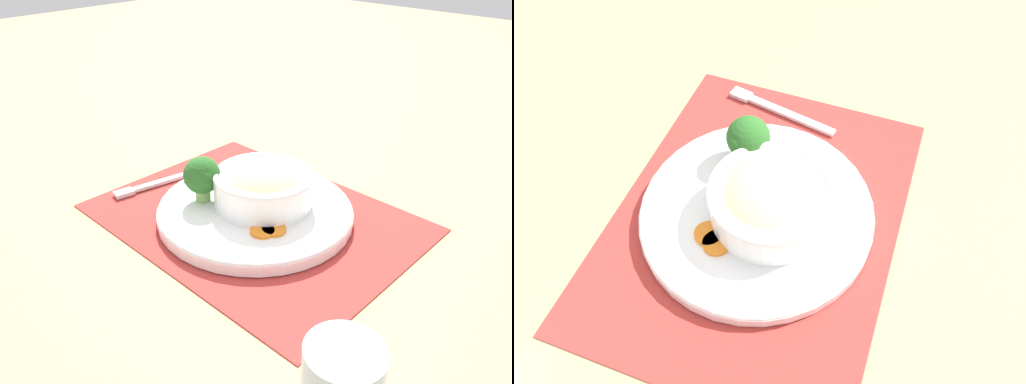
# 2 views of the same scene
# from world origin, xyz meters

# --- Properties ---
(ground_plane) EXTENTS (4.00, 4.00, 0.00)m
(ground_plane) POSITION_xyz_m (0.00, 0.00, 0.00)
(ground_plane) COLOR tan
(placemat) EXTENTS (0.49, 0.38, 0.00)m
(placemat) POSITION_xyz_m (0.00, 0.00, 0.00)
(placemat) COLOR #B2332D
(placemat) RESTS_ON ground_plane
(plate) EXTENTS (0.31, 0.31, 0.02)m
(plate) POSITION_xyz_m (0.00, 0.00, 0.02)
(plate) COLOR white
(plate) RESTS_ON placemat
(bowl) EXTENTS (0.16, 0.16, 0.06)m
(bowl) POSITION_xyz_m (-0.00, -0.02, 0.05)
(bowl) COLOR white
(bowl) RESTS_ON plate
(broccoli_floret) EXTENTS (0.06, 0.06, 0.07)m
(broccoli_floret) POSITION_xyz_m (0.08, 0.04, 0.06)
(broccoli_floret) COLOR #84AD5B
(broccoli_floret) RESTS_ON plate
(carrot_slice_near) EXTENTS (0.04, 0.04, 0.01)m
(carrot_slice_near) POSITION_xyz_m (-0.06, 0.05, 0.02)
(carrot_slice_near) COLOR orange
(carrot_slice_near) RESTS_ON plate
(carrot_slice_middle) EXTENTS (0.04, 0.04, 0.01)m
(carrot_slice_middle) POSITION_xyz_m (-0.07, 0.03, 0.02)
(carrot_slice_middle) COLOR orange
(carrot_slice_middle) RESTS_ON plate
(fork) EXTENTS (0.05, 0.18, 0.01)m
(fork) POSITION_xyz_m (0.20, 0.05, 0.01)
(fork) COLOR silver
(fork) RESTS_ON placemat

